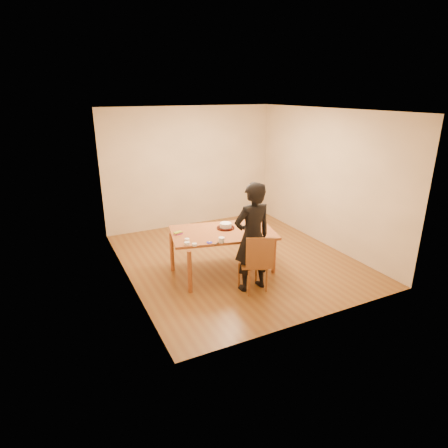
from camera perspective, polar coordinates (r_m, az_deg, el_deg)
name	(u,v)px	position (r m, az deg, el deg)	size (l,w,h in m)	color
room_shell	(228,185)	(6.96, 0.64, 5.93)	(4.00, 4.50, 2.70)	brown
dining_table	(223,233)	(6.35, -0.20, -1.31)	(1.72, 1.02, 0.04)	brown
dining_chair	(253,264)	(5.90, 4.45, -6.03)	(0.37, 0.37, 0.04)	brown
cake_plate	(226,228)	(6.47, 0.25, -0.57)	(0.31, 0.31, 0.02)	#AD150B
cake	(226,225)	(6.46, 0.25, -0.21)	(0.20, 0.20, 0.06)	white
frosting_dome	(226,223)	(6.44, 0.25, 0.17)	(0.20, 0.20, 0.03)	white
frosting_tub	(222,240)	(5.86, -0.37, -2.44)	(0.09, 0.09, 0.08)	white
frosting_lid	(209,242)	(5.87, -2.24, -2.83)	(0.09, 0.09, 0.01)	#1D1BB1
frosting_dollop	(209,242)	(5.87, -2.24, -2.71)	(0.04, 0.04, 0.02)	white
ramekin_green	(194,245)	(5.77, -4.53, -3.15)	(0.08, 0.08, 0.04)	white
ramekin_yellow	(187,240)	(5.97, -5.65, -2.39)	(0.08, 0.08, 0.04)	white
ramekin_multi	(187,243)	(5.82, -5.65, -2.95)	(0.09, 0.09, 0.04)	white
candy_box_pink	(178,234)	(6.26, -6.97, -1.46)	(0.13, 0.07, 0.02)	#CB2F8C
candy_box_green	(178,232)	(6.25, -7.03, -1.27)	(0.14, 0.07, 0.02)	green
spatula	(217,243)	(5.84, -1.05, -2.96)	(0.15, 0.01, 0.01)	black
person	(252,237)	(5.76, 4.33, -2.05)	(0.64, 0.42, 1.75)	black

